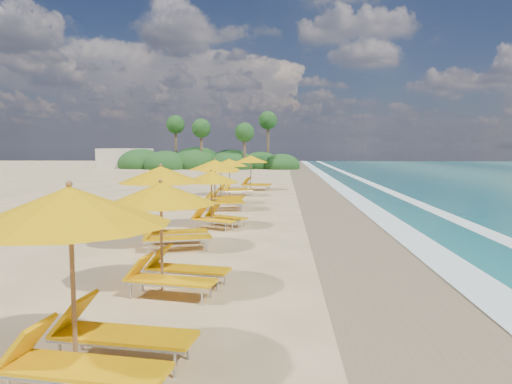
% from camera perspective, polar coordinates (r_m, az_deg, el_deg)
% --- Properties ---
extents(ground, '(160.00, 160.00, 0.00)m').
position_cam_1_polar(ground, '(19.85, 0.00, -3.45)').
color(ground, '#DCB981').
rests_on(ground, ground).
extents(wet_sand, '(4.00, 160.00, 0.01)m').
position_cam_1_polar(wet_sand, '(20.02, 11.53, -3.47)').
color(wet_sand, '#897852').
rests_on(wet_sand, ground).
extents(surf_foam, '(4.00, 160.00, 0.01)m').
position_cam_1_polar(surf_foam, '(20.58, 19.00, -3.36)').
color(surf_foam, white).
rests_on(surf_foam, ground).
extents(station_0, '(3.12, 2.96, 2.68)m').
position_cam_1_polar(station_0, '(6.62, -19.97, -8.91)').
color(station_0, olive).
rests_on(station_0, ground).
extents(station_1, '(2.92, 2.80, 2.42)m').
position_cam_1_polar(station_1, '(10.19, -10.53, -4.45)').
color(station_1, olive).
rests_on(station_1, ground).
extents(station_2, '(3.25, 3.16, 2.60)m').
position_cam_1_polar(station_2, '(14.50, -10.67, -1.10)').
color(station_2, olive).
rests_on(station_2, ground).
extents(station_3, '(2.95, 2.95, 2.23)m').
position_cam_1_polar(station_3, '(18.03, -5.01, -0.39)').
color(station_3, olive).
rests_on(station_3, ground).
extents(station_4, '(3.06, 2.93, 2.54)m').
position_cam_1_polar(station_4, '(22.96, -4.56, 1.34)').
color(station_4, olive).
rests_on(station_4, ground).
extents(station_5, '(2.43, 2.25, 2.25)m').
position_cam_1_polar(station_5, '(25.41, -3.94, 1.38)').
color(station_5, olive).
rests_on(station_5, ground).
extents(station_6, '(3.16, 3.14, 2.41)m').
position_cam_1_polar(station_6, '(29.61, -2.92, 2.15)').
color(station_6, olive).
rests_on(station_6, ground).
extents(station_7, '(2.97, 2.81, 2.54)m').
position_cam_1_polar(station_7, '(33.42, -0.31, 2.68)').
color(station_7, olive).
rests_on(station_7, ground).
extents(treeline, '(25.80, 8.80, 9.74)m').
position_cam_1_polar(treeline, '(66.05, -6.37, 3.71)').
color(treeline, '#163D14').
rests_on(treeline, ground).
extents(beach_building, '(7.00, 5.00, 2.80)m').
position_cam_1_polar(beach_building, '(71.44, -15.64, 4.00)').
color(beach_building, beige).
rests_on(beach_building, ground).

